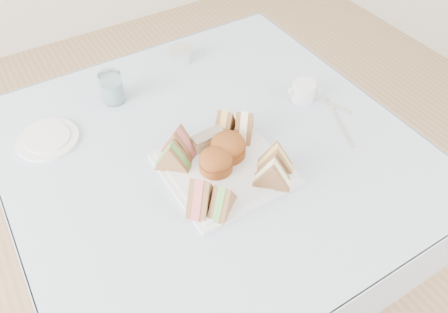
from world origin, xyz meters
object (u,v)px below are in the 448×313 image
serving_plate (224,169)px  creamer_jug (303,91)px  water_glass (112,88)px  table (213,228)px

serving_plate → creamer_jug: 0.36m
creamer_jug → water_glass: bearing=160.7°
table → serving_plate: size_ratio=3.16×
serving_plate → creamer_jug: (0.34, 0.12, 0.02)m
table → serving_plate: 0.39m
water_glass → table: bearing=-65.3°
table → water_glass: bearing=114.7°
table → creamer_jug: bearing=5.1°
serving_plate → water_glass: water_glass is taller
serving_plate → creamer_jug: bearing=18.5°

